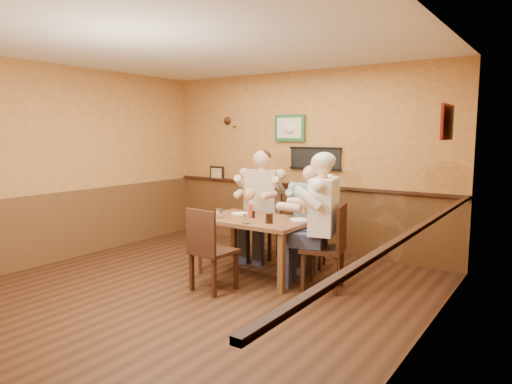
{
  "coord_description": "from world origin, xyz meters",
  "views": [
    {
      "loc": [
        3.5,
        -3.86,
        1.84
      ],
      "look_at": [
        0.26,
        0.85,
        1.1
      ],
      "focal_mm": 32.0,
      "sensor_mm": 36.0,
      "label": 1
    }
  ],
  "objects_px": {
    "water_glass_mid": "(246,219)",
    "hot_sauce_bottle": "(251,210)",
    "chair_near_side": "(214,249)",
    "chair_back_left": "(262,224)",
    "diner_tan_shirt": "(262,209)",
    "pepper_shaker": "(254,214)",
    "dining_table": "(255,225)",
    "salt_shaker": "(252,214)",
    "diner_blue_polo": "(311,221)",
    "water_glass_left": "(220,213)",
    "cola_tumbler": "(269,218)",
    "chair_back_right": "(310,235)",
    "diner_white_elder": "(324,229)",
    "chair_right_end": "(323,247)"
  },
  "relations": [
    {
      "from": "hot_sauce_bottle",
      "to": "cola_tumbler",
      "type": "bearing_deg",
      "value": -22.24
    },
    {
      "from": "water_glass_mid",
      "to": "cola_tumbler",
      "type": "distance_m",
      "value": 0.28
    },
    {
      "from": "chair_back_left",
      "to": "diner_tan_shirt",
      "type": "distance_m",
      "value": 0.22
    },
    {
      "from": "diner_white_elder",
      "to": "salt_shaker",
      "type": "relative_size",
      "value": 17.2
    },
    {
      "from": "chair_back_left",
      "to": "salt_shaker",
      "type": "relative_size",
      "value": 11.88
    },
    {
      "from": "water_glass_left",
      "to": "cola_tumbler",
      "type": "bearing_deg",
      "value": 4.96
    },
    {
      "from": "diner_white_elder",
      "to": "water_glass_mid",
      "type": "xyz_separation_m",
      "value": [
        -0.86,
        -0.36,
        0.08
      ]
    },
    {
      "from": "diner_blue_polo",
      "to": "salt_shaker",
      "type": "xyz_separation_m",
      "value": [
        -0.48,
        -0.72,
        0.16
      ]
    },
    {
      "from": "water_glass_mid",
      "to": "hot_sauce_bottle",
      "type": "xyz_separation_m",
      "value": [
        -0.17,
        0.34,
        0.04
      ]
    },
    {
      "from": "chair_back_right",
      "to": "water_glass_left",
      "type": "bearing_deg",
      "value": -146.47
    },
    {
      "from": "dining_table",
      "to": "chair_right_end",
      "type": "relative_size",
      "value": 1.37
    },
    {
      "from": "dining_table",
      "to": "salt_shaker",
      "type": "xyz_separation_m",
      "value": [
        -0.06,
        0.01,
        0.13
      ]
    },
    {
      "from": "cola_tumbler",
      "to": "salt_shaker",
      "type": "distance_m",
      "value": 0.43
    },
    {
      "from": "dining_table",
      "to": "diner_blue_polo",
      "type": "height_order",
      "value": "diner_blue_polo"
    },
    {
      "from": "cola_tumbler",
      "to": "pepper_shaker",
      "type": "height_order",
      "value": "cola_tumbler"
    },
    {
      "from": "water_glass_mid",
      "to": "pepper_shaker",
      "type": "distance_m",
      "value": 0.39
    },
    {
      "from": "cola_tumbler",
      "to": "pepper_shaker",
      "type": "bearing_deg",
      "value": 152.84
    },
    {
      "from": "diner_tan_shirt",
      "to": "cola_tumbler",
      "type": "height_order",
      "value": "diner_tan_shirt"
    },
    {
      "from": "diner_blue_polo",
      "to": "salt_shaker",
      "type": "relative_size",
      "value": 15.0
    },
    {
      "from": "water_glass_left",
      "to": "pepper_shaker",
      "type": "height_order",
      "value": "water_glass_left"
    },
    {
      "from": "pepper_shaker",
      "to": "water_glass_left",
      "type": "bearing_deg",
      "value": -145.65
    },
    {
      "from": "dining_table",
      "to": "diner_white_elder",
      "type": "height_order",
      "value": "diner_white_elder"
    },
    {
      "from": "chair_right_end",
      "to": "water_glass_left",
      "type": "xyz_separation_m",
      "value": [
        -1.37,
        -0.24,
        0.3
      ]
    },
    {
      "from": "dining_table",
      "to": "chair_back_left",
      "type": "relative_size",
      "value": 1.39
    },
    {
      "from": "chair_back_right",
      "to": "hot_sauce_bottle",
      "type": "bearing_deg",
      "value": -139.25
    },
    {
      "from": "diner_white_elder",
      "to": "diner_blue_polo",
      "type": "bearing_deg",
      "value": -156.21
    },
    {
      "from": "chair_back_right",
      "to": "cola_tumbler",
      "type": "distance_m",
      "value": 0.98
    },
    {
      "from": "chair_back_right",
      "to": "diner_white_elder",
      "type": "height_order",
      "value": "diner_white_elder"
    },
    {
      "from": "dining_table",
      "to": "cola_tumbler",
      "type": "height_order",
      "value": "cola_tumbler"
    },
    {
      "from": "diner_tan_shirt",
      "to": "pepper_shaker",
      "type": "bearing_deg",
      "value": -76.33
    },
    {
      "from": "water_glass_mid",
      "to": "salt_shaker",
      "type": "height_order",
      "value": "water_glass_mid"
    },
    {
      "from": "dining_table",
      "to": "diner_tan_shirt",
      "type": "xyz_separation_m",
      "value": [
        -0.41,
        0.78,
        0.06
      ]
    },
    {
      "from": "pepper_shaker",
      "to": "diner_blue_polo",
      "type": "bearing_deg",
      "value": 57.42
    },
    {
      "from": "chair_near_side",
      "to": "water_glass_mid",
      "type": "relative_size",
      "value": 8.42
    },
    {
      "from": "salt_shaker",
      "to": "pepper_shaker",
      "type": "relative_size",
      "value": 0.96
    },
    {
      "from": "diner_white_elder",
      "to": "pepper_shaker",
      "type": "relative_size",
      "value": 16.58
    },
    {
      "from": "chair_near_side",
      "to": "chair_back_right",
      "type": "bearing_deg",
      "value": -103.37
    },
    {
      "from": "dining_table",
      "to": "chair_back_right",
      "type": "xyz_separation_m",
      "value": [
        0.42,
        0.73,
        -0.21
      ]
    },
    {
      "from": "diner_blue_polo",
      "to": "water_glass_left",
      "type": "distance_m",
      "value": 1.28
    },
    {
      "from": "chair_near_side",
      "to": "water_glass_mid",
      "type": "bearing_deg",
      "value": -108.64
    },
    {
      "from": "dining_table",
      "to": "pepper_shaker",
      "type": "height_order",
      "value": "pepper_shaker"
    },
    {
      "from": "water_glass_left",
      "to": "pepper_shaker",
      "type": "relative_size",
      "value": 1.38
    },
    {
      "from": "salt_shaker",
      "to": "chair_near_side",
      "type": "bearing_deg",
      "value": -90.57
    },
    {
      "from": "diner_white_elder",
      "to": "chair_near_side",
      "type": "bearing_deg",
      "value": -67.1
    },
    {
      "from": "chair_back_left",
      "to": "chair_right_end",
      "type": "height_order",
      "value": "chair_right_end"
    },
    {
      "from": "diner_blue_polo",
      "to": "cola_tumbler",
      "type": "height_order",
      "value": "diner_blue_polo"
    },
    {
      "from": "chair_right_end",
      "to": "diner_white_elder",
      "type": "bearing_deg",
      "value": -13.36
    },
    {
      "from": "water_glass_left",
      "to": "diner_tan_shirt",
      "type": "bearing_deg",
      "value": 90.77
    },
    {
      "from": "diner_blue_polo",
      "to": "salt_shaker",
      "type": "height_order",
      "value": "diner_blue_polo"
    },
    {
      "from": "water_glass_left",
      "to": "cola_tumbler",
      "type": "relative_size",
      "value": 1.0
    }
  ]
}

